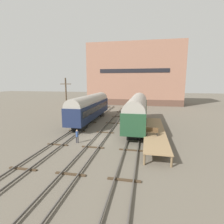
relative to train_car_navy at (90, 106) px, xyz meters
The scene contains 11 objects.
ground_plane 10.90m from the train_car_navy, 65.37° to the right, with size 200.00×200.00×0.00m, color #60594C.
track_left 9.94m from the train_car_navy, 90.00° to the right, with size 2.60×60.00×0.26m.
track_middle 10.86m from the train_car_navy, 65.37° to the right, with size 2.60×60.00×0.26m.
track_right 13.25m from the train_car_navy, 47.48° to the right, with size 2.60×60.00×0.26m.
train_car_navy is the anchor object (origin of this frame).
train_car_green 9.11m from the train_car_navy, 15.83° to the right, with size 3.09×16.76×5.21m.
station_platform 13.97m from the train_car_navy, 34.54° to the right, with size 2.65×15.88×1.12m.
bench 14.99m from the train_car_navy, 42.39° to the right, with size 1.40×0.40×0.91m.
person_worker 11.74m from the train_car_navy, 79.88° to the right, with size 0.32×0.32×1.66m.
utility_pole 5.26m from the train_car_navy, 120.56° to the right, with size 1.80×0.24×8.04m.
warehouse_building 30.98m from the train_car_navy, 78.30° to the left, with size 30.17×11.55×19.44m.
Camera 1 is at (5.85, -21.18, 7.47)m, focal length 28.00 mm.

